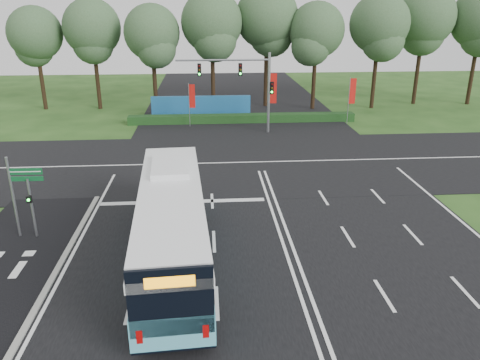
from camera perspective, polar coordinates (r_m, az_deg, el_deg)
name	(u,v)px	position (r m, az deg, el deg)	size (l,w,h in m)	color
ground	(281,240)	(23.12, 5.08, -7.27)	(120.00, 120.00, 0.00)	#214517
road_main	(281,239)	(23.11, 5.08, -7.23)	(20.00, 120.00, 0.04)	black
road_cross	(256,162)	(34.09, 1.93, 2.17)	(120.00, 14.00, 0.05)	black
kerb_strip	(51,281)	(21.27, -22.03, -11.33)	(0.25, 18.00, 0.12)	gray
city_bus	(172,223)	(20.59, -8.29, -5.25)	(3.48, 13.11, 3.72)	#56B3C8
pedestrian_signal	(32,206)	(24.66, -24.07, -2.95)	(0.26, 0.40, 3.08)	gray
street_sign	(19,188)	(24.65, -25.34, -0.86)	(1.61, 0.14, 4.14)	gray
banner_flag_left	(191,99)	(44.08, -5.95, 9.85)	(0.60, 0.12, 4.06)	gray
banner_flag_mid	(272,92)	(43.70, 3.88, 10.66)	(0.75, 0.13, 5.09)	gray
banner_flag_right	(352,94)	(46.08, 13.44, 10.18)	(0.66, 0.10, 4.46)	gray
traffic_light_gantry	(248,80)	(41.29, 1.04, 12.04)	(8.41, 0.28, 7.00)	gray
hedge	(242,118)	(45.99, 0.29, 7.52)	(22.00, 1.20, 0.80)	black
blue_hoarding	(201,107)	(48.15, -4.75, 8.89)	(10.00, 0.30, 2.20)	#1A578D
eucalyptus_row	(284,24)	(52.39, 5.40, 18.46)	(54.02, 8.43, 12.95)	black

